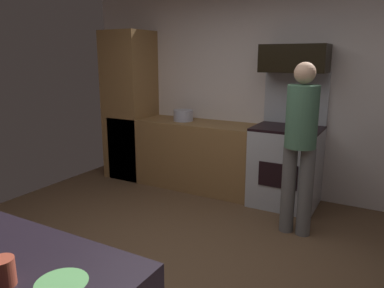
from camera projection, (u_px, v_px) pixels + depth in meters
ground_plane at (167, 275)px, 3.03m from camera, size 5.20×4.80×0.02m
wall_back at (265, 92)px, 4.71m from camera, size 5.20×0.12×2.60m
lower_cabinet_run at (190, 154)px, 5.03m from camera, size 2.40×0.60×0.90m
cabinet_column at (130, 106)px, 5.37m from camera, size 0.60×0.60×2.10m
oven_range at (286, 162)px, 4.38m from camera, size 0.76×0.65×1.57m
microwave at (294, 58)px, 4.17m from camera, size 0.74×0.38×0.31m
person_cook at (300, 141)px, 3.53m from camera, size 0.31×0.30×1.70m
mug_coffee at (3, 272)px, 1.38m from camera, size 0.09×0.09×0.11m
stock_pot at (183, 115)px, 4.96m from camera, size 0.26×0.26×0.15m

